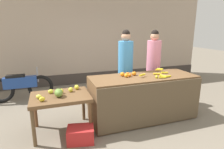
{
  "coord_description": "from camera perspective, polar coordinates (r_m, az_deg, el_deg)",
  "views": [
    {
      "loc": [
        -1.47,
        -3.3,
        1.89
      ],
      "look_at": [
        -0.28,
        0.15,
        0.97
      ],
      "focal_mm": 30.33,
      "sensor_mm": 36.0,
      "label": 1
    }
  ],
  "objects": [
    {
      "name": "side_table_wooden",
      "position": [
        3.54,
        -15.23,
        -7.42
      ],
      "size": [
        1.03,
        0.76,
        0.71
      ],
      "color": "brown",
      "rests_on": "ground"
    },
    {
      "name": "fruit_stall_counter",
      "position": [
        4.02,
        9.32,
        -6.89
      ],
      "size": [
        2.18,
        0.82,
        0.92
      ],
      "color": "brown",
      "rests_on": "ground"
    },
    {
      "name": "produce_crate",
      "position": [
        3.38,
        -9.44,
        -17.43
      ],
      "size": [
        0.5,
        0.4,
        0.26
      ],
      "primitive_type": "cube",
      "rotation": [
        0.0,
        0.0,
        -0.21
      ],
      "color": "red",
      "rests_on": "ground"
    },
    {
      "name": "vendor_woman_pink_shirt",
      "position": [
        4.83,
        12.3,
        2.25
      ],
      "size": [
        0.34,
        0.34,
        1.82
      ],
      "color": "#33333D",
      "rests_on": "ground"
    },
    {
      "name": "mango_papaya_pile",
      "position": [
        3.5,
        -15.71,
        -5.18
      ],
      "size": [
        0.79,
        0.55,
        0.14
      ],
      "color": "#D4D63A",
      "rests_on": "side_table_wooden"
    },
    {
      "name": "vendor_woman_blue_shirt",
      "position": [
        4.4,
        4.06,
        1.46
      ],
      "size": [
        0.34,
        0.34,
        1.83
      ],
      "color": "#33333D",
      "rests_on": "ground"
    },
    {
      "name": "ground_plane",
      "position": [
        4.08,
        4.56,
        -13.5
      ],
      "size": [
        24.0,
        24.0,
        0.0
      ],
      "primitive_type": "plane",
      "color": "#756B5B"
    },
    {
      "name": "parked_motorcycle",
      "position": [
        5.45,
        -25.79,
        -3.14
      ],
      "size": [
        1.6,
        0.18,
        0.88
      ],
      "color": "black",
      "rests_on": "ground"
    },
    {
      "name": "market_wall_back",
      "position": [
        6.5,
        -6.12,
        12.6
      ],
      "size": [
        8.34,
        0.23,
        3.5
      ],
      "color": "tan",
      "rests_on": "ground"
    },
    {
      "name": "produce_sack",
      "position": [
        4.6,
        -6.21,
        -6.82
      ],
      "size": [
        0.47,
        0.45,
        0.5
      ],
      "primitive_type": "ellipsoid",
      "rotation": [
        0.0,
        0.0,
        0.62
      ],
      "color": "tan",
      "rests_on": "ground"
    },
    {
      "name": "banana_bunch_pile",
      "position": [
        4.02,
        14.01,
        0.19
      ],
      "size": [
        0.76,
        0.65,
        0.07
      ],
      "color": "yellow",
      "rests_on": "fruit_stall_counter"
    },
    {
      "name": "orange_pile",
      "position": [
        3.84,
        5.11,
        0.08
      ],
      "size": [
        0.35,
        0.19,
        0.09
      ],
      "color": "orange",
      "rests_on": "fruit_stall_counter"
    }
  ]
}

